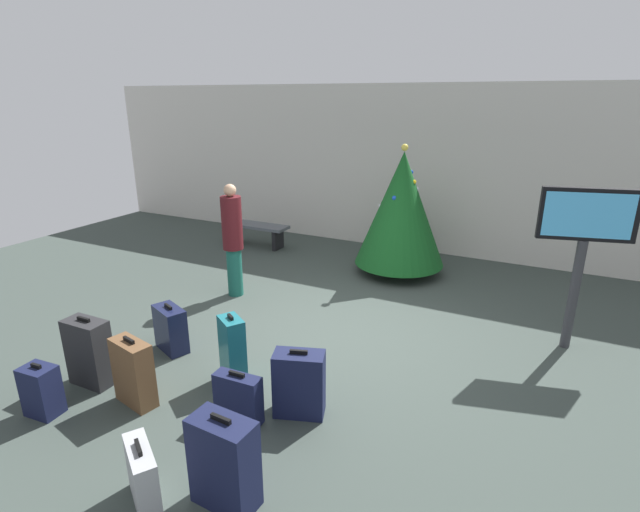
{
  "coord_description": "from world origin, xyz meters",
  "views": [
    {
      "loc": [
        2.41,
        -5.31,
        3.06
      ],
      "look_at": [
        -0.49,
        0.46,
        0.9
      ],
      "focal_mm": 26.82,
      "sensor_mm": 36.0,
      "label": 1
    }
  ],
  "objects_px": {
    "suitcase_5": "(171,329)",
    "suitcase_7": "(89,352)",
    "suitcase_3": "(41,391)",
    "flight_info_kiosk": "(584,236)",
    "suitcase_6": "(224,463)",
    "suitcase_4": "(233,350)",
    "holiday_tree": "(401,209)",
    "suitcase_0": "(133,373)",
    "suitcase_2": "(143,476)",
    "waiting_bench": "(256,230)",
    "suitcase_8": "(299,384)",
    "traveller_0": "(233,238)",
    "suitcase_1": "(238,398)"
  },
  "relations": [
    {
      "from": "holiday_tree",
      "to": "suitcase_5",
      "type": "bearing_deg",
      "value": -113.24
    },
    {
      "from": "suitcase_2",
      "to": "suitcase_3",
      "type": "xyz_separation_m",
      "value": [
        -1.76,
        0.37,
        0.01
      ]
    },
    {
      "from": "waiting_bench",
      "to": "suitcase_2",
      "type": "height_order",
      "value": "suitcase_2"
    },
    {
      "from": "suitcase_2",
      "to": "suitcase_4",
      "type": "relative_size",
      "value": 0.68
    },
    {
      "from": "suitcase_6",
      "to": "suitcase_4",
      "type": "bearing_deg",
      "value": 124.39
    },
    {
      "from": "holiday_tree",
      "to": "flight_info_kiosk",
      "type": "relative_size",
      "value": 1.12
    },
    {
      "from": "suitcase_4",
      "to": "suitcase_5",
      "type": "height_order",
      "value": "suitcase_4"
    },
    {
      "from": "suitcase_4",
      "to": "suitcase_5",
      "type": "bearing_deg",
      "value": 169.0
    },
    {
      "from": "holiday_tree",
      "to": "suitcase_6",
      "type": "distance_m",
      "value": 5.69
    },
    {
      "from": "suitcase_4",
      "to": "suitcase_7",
      "type": "height_order",
      "value": "suitcase_4"
    },
    {
      "from": "flight_info_kiosk",
      "to": "suitcase_7",
      "type": "height_order",
      "value": "flight_info_kiosk"
    },
    {
      "from": "suitcase_0",
      "to": "suitcase_6",
      "type": "xyz_separation_m",
      "value": [
        1.65,
        -0.63,
        0.03
      ]
    },
    {
      "from": "suitcase_3",
      "to": "suitcase_7",
      "type": "distance_m",
      "value": 0.61
    },
    {
      "from": "suitcase_0",
      "to": "suitcase_4",
      "type": "distance_m",
      "value": 1.04
    },
    {
      "from": "suitcase_0",
      "to": "suitcase_6",
      "type": "relative_size",
      "value": 0.94
    },
    {
      "from": "suitcase_3",
      "to": "flight_info_kiosk",
      "type": "bearing_deg",
      "value": 39.65
    },
    {
      "from": "suitcase_4",
      "to": "traveller_0",
      "type": "bearing_deg",
      "value": 125.7
    },
    {
      "from": "suitcase_0",
      "to": "suitcase_2",
      "type": "xyz_separation_m",
      "value": [
        1.07,
        -0.92,
        -0.1
      ]
    },
    {
      "from": "suitcase_5",
      "to": "suitcase_6",
      "type": "bearing_deg",
      "value": -38.09
    },
    {
      "from": "suitcase_8",
      "to": "holiday_tree",
      "type": "bearing_deg",
      "value": 94.79
    },
    {
      "from": "suitcase_2",
      "to": "suitcase_5",
      "type": "xyz_separation_m",
      "value": [
        -1.53,
        1.94,
        0.03
      ]
    },
    {
      "from": "holiday_tree",
      "to": "suitcase_8",
      "type": "distance_m",
      "value": 4.47
    },
    {
      "from": "suitcase_1",
      "to": "suitcase_2",
      "type": "height_order",
      "value": "suitcase_2"
    },
    {
      "from": "flight_info_kiosk",
      "to": "suitcase_2",
      "type": "xyz_separation_m",
      "value": [
        -2.94,
        -4.26,
        -1.23
      ]
    },
    {
      "from": "suitcase_4",
      "to": "suitcase_3",
      "type": "bearing_deg",
      "value": -135.25
    },
    {
      "from": "flight_info_kiosk",
      "to": "holiday_tree",
      "type": "bearing_deg",
      "value": 149.24
    },
    {
      "from": "suitcase_5",
      "to": "suitcase_7",
      "type": "relative_size",
      "value": 0.76
    },
    {
      "from": "suitcase_5",
      "to": "suitcase_8",
      "type": "relative_size",
      "value": 0.85
    },
    {
      "from": "flight_info_kiosk",
      "to": "suitcase_8",
      "type": "bearing_deg",
      "value": -131.25
    },
    {
      "from": "suitcase_2",
      "to": "suitcase_6",
      "type": "relative_size",
      "value": 0.68
    },
    {
      "from": "flight_info_kiosk",
      "to": "suitcase_7",
      "type": "relative_size",
      "value": 2.55
    },
    {
      "from": "suitcase_2",
      "to": "suitcase_3",
      "type": "distance_m",
      "value": 1.8
    },
    {
      "from": "waiting_bench",
      "to": "suitcase_1",
      "type": "height_order",
      "value": "suitcase_1"
    },
    {
      "from": "waiting_bench",
      "to": "suitcase_2",
      "type": "xyz_separation_m",
      "value": [
        3.06,
        -6.14,
        -0.1
      ]
    },
    {
      "from": "suitcase_6",
      "to": "suitcase_7",
      "type": "xyz_separation_m",
      "value": [
        -2.36,
        0.68,
        0.0
      ]
    },
    {
      "from": "flight_info_kiosk",
      "to": "suitcase_6",
      "type": "relative_size",
      "value": 2.55
    },
    {
      "from": "holiday_tree",
      "to": "suitcase_3",
      "type": "distance_m",
      "value": 5.94
    },
    {
      "from": "traveller_0",
      "to": "suitcase_2",
      "type": "height_order",
      "value": "traveller_0"
    },
    {
      "from": "waiting_bench",
      "to": "suitcase_7",
      "type": "distance_m",
      "value": 5.32
    },
    {
      "from": "suitcase_3",
      "to": "suitcase_7",
      "type": "xyz_separation_m",
      "value": [
        -0.03,
        0.6,
        0.12
      ]
    },
    {
      "from": "suitcase_3",
      "to": "suitcase_6",
      "type": "distance_m",
      "value": 2.34
    },
    {
      "from": "suitcase_2",
      "to": "suitcase_4",
      "type": "bearing_deg",
      "value": 103.22
    },
    {
      "from": "suitcase_6",
      "to": "suitcase_8",
      "type": "xyz_separation_m",
      "value": [
        -0.03,
        1.25,
        -0.04
      ]
    },
    {
      "from": "waiting_bench",
      "to": "suitcase_4",
      "type": "height_order",
      "value": "suitcase_4"
    },
    {
      "from": "suitcase_3",
      "to": "suitcase_4",
      "type": "relative_size",
      "value": 0.7
    },
    {
      "from": "suitcase_3",
      "to": "suitcase_4",
      "type": "bearing_deg",
      "value": 44.75
    },
    {
      "from": "holiday_tree",
      "to": "suitcase_0",
      "type": "bearing_deg",
      "value": -104.06
    },
    {
      "from": "suitcase_3",
      "to": "holiday_tree",
      "type": "bearing_deg",
      "value": 70.68
    },
    {
      "from": "suitcase_1",
      "to": "suitcase_2",
      "type": "relative_size",
      "value": 0.99
    },
    {
      "from": "flight_info_kiosk",
      "to": "suitcase_6",
      "type": "bearing_deg",
      "value": -120.72
    }
  ]
}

